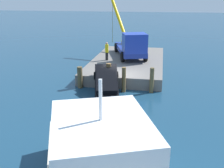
% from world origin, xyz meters
% --- Properties ---
extents(ground, '(200.00, 200.00, 0.00)m').
position_xyz_m(ground, '(0.00, 0.00, 0.00)').
color(ground, navy).
extents(dock, '(13.28, 7.05, 0.95)m').
position_xyz_m(dock, '(-5.78, 0.00, 0.48)').
color(dock, slate).
rests_on(dock, ground).
extents(crane_truck, '(9.45, 5.23, 5.73)m').
position_xyz_m(crane_truck, '(-6.27, 0.23, 2.30)').
color(crane_truck, navy).
rests_on(crane_truck, dock).
extents(dock_worker, '(0.34, 0.34, 1.81)m').
position_xyz_m(dock_worker, '(-4.86, -2.03, 1.88)').
color(dock_worker, black).
rests_on(dock_worker, dock).
extents(salvaged_car, '(4.45, 2.72, 2.84)m').
position_xyz_m(salvaged_car, '(2.16, -0.61, 0.69)').
color(salvaged_car, black).
rests_on(salvaged_car, ground).
extents(piling_near, '(0.42, 0.42, 1.75)m').
position_xyz_m(piling_near, '(1.05, -3.03, 0.87)').
color(piling_near, brown).
rests_on(piling_near, ground).
extents(piling_mid, '(0.39, 0.39, 2.15)m').
position_xyz_m(piling_mid, '(1.12, -0.65, 1.08)').
color(piling_mid, '#503A20').
rests_on(piling_mid, ground).
extents(piling_far, '(0.31, 0.31, 1.97)m').
position_xyz_m(piling_far, '(1.38, 0.59, 0.99)').
color(piling_far, brown).
rests_on(piling_far, ground).
extents(piling_end, '(0.33, 0.33, 1.97)m').
position_xyz_m(piling_end, '(1.12, 2.72, 0.98)').
color(piling_end, brown).
rests_on(piling_end, ground).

